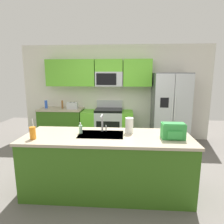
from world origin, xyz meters
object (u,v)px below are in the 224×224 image
at_px(soap_dispenser, 81,129).
at_px(drink_cup_orange, 33,133).
at_px(sink_faucet, 102,121).
at_px(refrigerator, 170,109).
at_px(pepper_mill, 62,104).
at_px(backpack, 173,131).
at_px(paper_towel_roll, 129,125).
at_px(toaster, 72,106).
at_px(bottle_blue, 46,104).
at_px(range_oven, 107,125).

bearing_deg(soap_dispenser, drink_cup_orange, -152.72).
bearing_deg(drink_cup_orange, sink_faucet, 24.44).
bearing_deg(refrigerator, drink_cup_orange, -135.07).
xyz_separation_m(pepper_mill, sink_faucet, (1.34, -2.10, 0.06)).
xyz_separation_m(pepper_mill, backpack, (2.38, -2.36, 0.01)).
relative_size(drink_cup_orange, soap_dispenser, 1.75).
relative_size(soap_dispenser, paper_towel_roll, 0.71).
bearing_deg(toaster, paper_towel_roll, -54.71).
relative_size(toaster, bottle_blue, 1.30).
bearing_deg(bottle_blue, soap_dispenser, -56.53).
bearing_deg(bottle_blue, toaster, -4.76).
xyz_separation_m(toaster, bottle_blue, (-0.75, 0.06, 0.02)).
distance_m(sink_faucet, drink_cup_orange, 1.03).
bearing_deg(paper_towel_roll, pepper_mill, 129.66).
relative_size(refrigerator, backpack, 5.78).
bearing_deg(drink_cup_orange, refrigerator, 44.93).
relative_size(range_oven, bottle_blue, 6.33).
bearing_deg(toaster, backpack, -47.92).
height_order(range_oven, bottle_blue, bottle_blue).
relative_size(soap_dispenser, backpack, 0.53).
height_order(refrigerator, soap_dispenser, refrigerator).
distance_m(soap_dispenser, backpack, 1.38).
distance_m(pepper_mill, bottle_blue, 0.46).
relative_size(drink_cup_orange, backpack, 0.93).
distance_m(range_oven, refrigerator, 1.70).
xyz_separation_m(pepper_mill, drink_cup_orange, (0.40, -2.53, -0.02)).
bearing_deg(soap_dispenser, sink_faucet, 18.81).
height_order(range_oven, paper_towel_roll, paper_towel_roll).
relative_size(refrigerator, soap_dispenser, 10.88).
xyz_separation_m(bottle_blue, soap_dispenser, (1.47, -2.22, -0.04)).
distance_m(toaster, soap_dispenser, 2.28).
xyz_separation_m(range_oven, paper_towel_roll, (0.54, -2.13, 0.58)).
bearing_deg(soap_dispenser, pepper_mill, 114.59).
xyz_separation_m(range_oven, soap_dispenser, (-0.22, -2.21, 0.53)).
bearing_deg(bottle_blue, refrigerator, -1.42).
height_order(soap_dispenser, paper_towel_roll, paper_towel_roll).
xyz_separation_m(drink_cup_orange, backpack, (1.98, 0.16, 0.03)).
relative_size(sink_faucet, backpack, 0.88).
xyz_separation_m(range_oven, refrigerator, (1.63, -0.07, 0.48)).
relative_size(sink_faucet, soap_dispenser, 1.66).
relative_size(range_oven, soap_dispenser, 8.00).
xyz_separation_m(refrigerator, drink_cup_orange, (-2.46, -2.46, 0.06)).
relative_size(refrigerator, bottle_blue, 8.61).
relative_size(pepper_mill, sink_faucet, 0.78).
distance_m(range_oven, pepper_mill, 1.35).
distance_m(drink_cup_orange, paper_towel_roll, 1.42).
height_order(toaster, paper_towel_roll, paper_towel_roll).
xyz_separation_m(toaster, sink_faucet, (1.05, -2.05, 0.08)).
xyz_separation_m(toaster, drink_cup_orange, (0.11, -2.48, -0.00)).
bearing_deg(paper_towel_roll, bottle_blue, 136.07).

